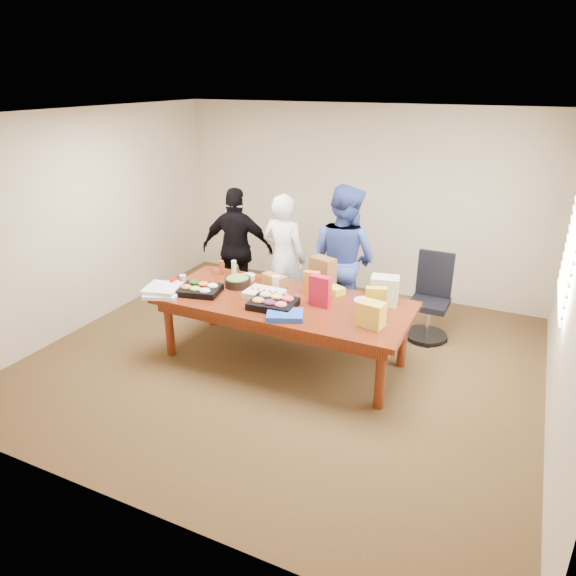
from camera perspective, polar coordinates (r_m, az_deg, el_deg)
The scene contains 39 objects.
floor at distance 6.12m, azimuth -0.45°, elevation -7.86°, with size 5.50×5.00×0.02m, color #47301E.
ceiling at distance 5.31m, azimuth -0.54°, elevation 18.49°, with size 5.50×5.00×0.02m, color white.
wall_back at distance 7.81m, azimuth 7.59°, elevation 9.40°, with size 5.50×0.04×2.70m, color beige.
wall_front at distance 3.65m, azimuth -17.87°, elevation -6.74°, with size 5.50×0.04×2.70m, color beige.
wall_left at distance 7.15m, azimuth -20.92°, elevation 6.95°, with size 0.04×5.00×2.70m, color beige.
wall_right at distance 5.08m, azimuth 28.68°, elevation -0.20°, with size 0.04×5.00×2.70m, color beige.
window_panel at distance 5.61m, azimuth 28.49°, elevation 3.38°, with size 0.03×1.40×1.10m, color white.
window_blinds at distance 5.60m, azimuth 28.08°, elevation 3.44°, with size 0.04×1.36×1.00m, color beige.
conference_table at distance 5.93m, azimuth -0.46°, elevation -4.63°, with size 2.80×1.20×0.75m, color #4C1C0F.
office_chair at distance 6.59m, azimuth 15.12°, elevation -1.31°, with size 0.52×0.52×1.02m, color black.
person_center at distance 6.81m, azimuth -0.44°, elevation 3.25°, with size 0.62×0.40×1.69m, color white.
person_right at distance 6.51m, azimuth 6.04°, elevation 3.08°, with size 0.91×0.71×1.87m, color #2F428A.
person_left at distance 7.21m, azimuth -5.52°, elevation 4.23°, with size 0.99×0.41×1.69m, color black.
veggie_tray at distance 6.03m, azimuth -9.57°, elevation -0.24°, with size 0.45×0.36×0.07m, color black.
fruit_tray at distance 5.59m, azimuth -1.62°, elevation -1.72°, with size 0.49×0.38×0.07m, color black.
sheet_cake at distance 5.84m, azimuth -2.59°, elevation -0.65°, with size 0.42×0.31×0.07m, color silver.
salad_bowl at distance 6.17m, azimuth -5.51°, elevation 0.66°, with size 0.31×0.31×0.10m, color black.
chip_bag_blue at distance 5.35m, azimuth -0.34°, elevation -2.95°, with size 0.37×0.28×0.06m, color blue.
chip_bag_red at distance 5.58m, azimuth 3.52°, elevation -0.33°, with size 0.23×0.09×0.34m, color #AE1127.
chip_bag_yellow at distance 5.40m, azimuth 9.51°, elevation -1.52°, with size 0.21×0.08×0.32m, color gold.
chip_bag_orange at distance 5.88m, azimuth 2.60°, elevation 0.53°, with size 0.18×0.08×0.27m, color orange.
mayo_jar at distance 6.06m, azimuth -1.26°, elevation 0.63°, with size 0.10×0.10×0.15m, color silver.
mustard_bottle at distance 6.05m, azimuth 3.24°, elevation 0.68°, with size 0.06×0.06×0.17m, color #F9F812.
dressing_bottle at distance 6.54m, azimuth -7.24°, elevation 2.22°, with size 0.06×0.06×0.18m, color brown.
ranch_bottle at distance 6.50m, azimuth -5.90°, elevation 2.20°, with size 0.06×0.06×0.19m, color beige.
banana_bunch at distance 5.97m, azimuth 4.94°, elevation -0.16°, with size 0.25×0.15×0.08m, color yellow.
bread_loaf at distance 6.17m, azimuth -1.47°, elevation 0.89°, with size 0.31×0.13×0.12m, color #A16831.
kraft_bag at distance 6.04m, azimuth 3.79°, elevation 1.63°, with size 0.28×0.16×0.37m, color brown.
red_cup at distance 6.21m, azimuth -12.30°, elevation 0.47°, with size 0.09×0.09×0.12m, color #C50106.
clear_cup_a at distance 6.18m, azimuth -12.07°, elevation 0.31°, with size 0.08×0.08×0.10m, color silver.
clear_cup_b at distance 6.34m, azimuth -11.37°, elevation 0.94°, with size 0.08×0.08×0.10m, color silver.
pizza_box_lower at distance 6.08m, azimuth -13.42°, elevation -0.50°, with size 0.37×0.37×0.04m, color white.
pizza_box_upper at distance 6.09m, azimuth -13.49°, elevation -0.03°, with size 0.37×0.37×0.04m, color white.
plate_a at distance 5.81m, azimuth 8.30°, elevation -1.35°, with size 0.23×0.23×0.01m, color beige.
plate_b at distance 5.90m, azimuth 9.39°, elevation -1.03°, with size 0.21×0.21×0.01m, color silver.
dip_bowl_a at distance 6.06m, azimuth 3.26°, elevation 0.10°, with size 0.14×0.14×0.06m, color beige.
dip_bowl_b at distance 6.36m, azimuth -4.31°, elevation 1.20°, with size 0.16×0.16×0.06m, color silver.
grocery_bag_white at distance 5.71m, azimuth 10.45°, elevation -0.27°, with size 0.29×0.21×0.31m, color beige.
grocery_bag_yellow at distance 5.20m, azimuth 9.03°, elevation -2.83°, with size 0.25×0.17×0.25m, color gold.
Camera 1 is at (2.30, -4.77, 3.05)m, focal length 32.70 mm.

